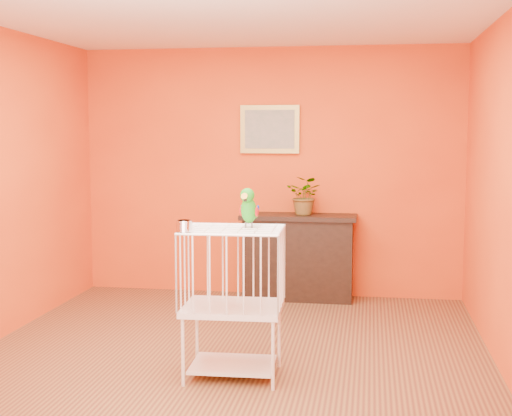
# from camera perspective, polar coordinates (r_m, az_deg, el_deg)

# --- Properties ---
(ground) EXTENTS (4.50, 4.50, 0.00)m
(ground) POSITION_cam_1_polar(r_m,az_deg,el_deg) (5.56, -2.21, -12.03)
(ground) COLOR brown
(ground) RESTS_ON ground
(room_shell) EXTENTS (4.50, 4.50, 4.50)m
(room_shell) POSITION_cam_1_polar(r_m,az_deg,el_deg) (5.28, -2.29, 4.50)
(room_shell) COLOR #E65015
(room_shell) RESTS_ON ground
(console_cabinet) EXTENTS (1.18, 0.43, 0.88)m
(console_cabinet) POSITION_cam_1_polar(r_m,az_deg,el_deg) (7.37, 3.38, -3.92)
(console_cabinet) COLOR black
(console_cabinet) RESTS_ON ground
(potted_plant) EXTENTS (0.46, 0.48, 0.31)m
(potted_plant) POSITION_cam_1_polar(r_m,az_deg,el_deg) (7.28, 3.97, 0.65)
(potted_plant) COLOR #26722D
(potted_plant) RESTS_ON console_cabinet
(framed_picture) EXTENTS (0.62, 0.04, 0.50)m
(framed_picture) POSITION_cam_1_polar(r_m,az_deg,el_deg) (7.47, 1.11, 6.32)
(framed_picture) COLOR #A9903C
(framed_picture) RESTS_ON room_shell
(birdcage) EXTENTS (0.71, 0.56, 1.06)m
(birdcage) POSITION_cam_1_polar(r_m,az_deg,el_deg) (5.06, -1.87, -7.40)
(birdcage) COLOR silver
(birdcage) RESTS_ON ground
(feed_cup) EXTENTS (0.11, 0.11, 0.08)m
(feed_cup) POSITION_cam_1_polar(r_m,az_deg,el_deg) (4.81, -5.77, -1.43)
(feed_cup) COLOR silver
(feed_cup) RESTS_ON birdcage
(parrot) EXTENTS (0.14, 0.26, 0.29)m
(parrot) POSITION_cam_1_polar(r_m,az_deg,el_deg) (4.99, -0.59, 0.05)
(parrot) COLOR #59544C
(parrot) RESTS_ON birdcage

